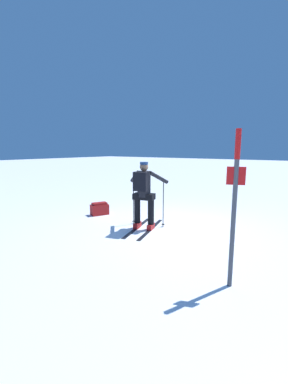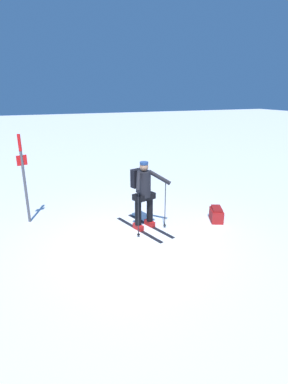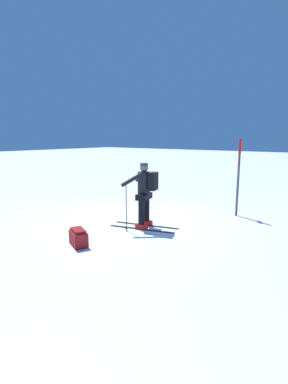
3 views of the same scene
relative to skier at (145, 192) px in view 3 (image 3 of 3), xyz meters
name	(u,v)px [view 3 (image 3 of 3)]	position (x,y,z in m)	size (l,w,h in m)	color
ground_plane	(138,220)	(-0.43, -0.57, -0.91)	(80.00, 80.00, 0.00)	white
skier	(145,192)	(0.00, 0.00, 0.00)	(1.04, 1.75, 1.61)	black
dropped_backpack	(78,238)	(1.84, -0.33, -0.74)	(0.46, 0.57, 0.36)	maroon
trail_marker	(239,171)	(-2.52, 1.39, 0.38)	(0.23, 0.11, 2.18)	#4C4C51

